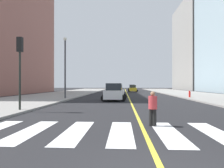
{
  "coord_description": "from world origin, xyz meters",
  "views": [
    {
      "loc": [
        -0.84,
        -3.68,
        1.86
      ],
      "look_at": [
        -2.84,
        32.65,
        1.97
      ],
      "focal_mm": 31.61,
      "sensor_mm": 36.0,
      "label": 1
    }
  ],
  "objects_px": {
    "car_blue_third": "(132,88)",
    "street_lamp": "(65,62)",
    "pedestrian_crossing": "(153,107)",
    "fire_hydrant": "(190,94)",
    "car_white_nearest": "(114,92)",
    "car_yellow_second": "(133,89)",
    "traffic_light_far_corner": "(20,59)"
  },
  "relations": [
    {
      "from": "car_blue_third",
      "to": "traffic_light_far_corner",
      "type": "bearing_deg",
      "value": 80.05
    },
    {
      "from": "car_blue_third",
      "to": "fire_hydrant",
      "type": "distance_m",
      "value": 35.28
    },
    {
      "from": "pedestrian_crossing",
      "to": "car_yellow_second",
      "type": "bearing_deg",
      "value": -61.04
    },
    {
      "from": "car_blue_third",
      "to": "pedestrian_crossing",
      "type": "relative_size",
      "value": 2.69
    },
    {
      "from": "car_yellow_second",
      "to": "fire_hydrant",
      "type": "bearing_deg",
      "value": 106.05
    },
    {
      "from": "traffic_light_far_corner",
      "to": "car_yellow_second",
      "type": "bearing_deg",
      "value": 75.74
    },
    {
      "from": "car_yellow_second",
      "to": "car_blue_third",
      "type": "bearing_deg",
      "value": -91.19
    },
    {
      "from": "car_white_nearest",
      "to": "street_lamp",
      "type": "distance_m",
      "value": 7.58
    },
    {
      "from": "car_white_nearest",
      "to": "street_lamp",
      "type": "height_order",
      "value": "street_lamp"
    },
    {
      "from": "pedestrian_crossing",
      "to": "fire_hydrant",
      "type": "distance_m",
      "value": 20.04
    },
    {
      "from": "car_white_nearest",
      "to": "pedestrian_crossing",
      "type": "height_order",
      "value": "car_white_nearest"
    },
    {
      "from": "traffic_light_far_corner",
      "to": "pedestrian_crossing",
      "type": "distance_m",
      "value": 9.72
    },
    {
      "from": "fire_hydrant",
      "to": "street_lamp",
      "type": "height_order",
      "value": "street_lamp"
    },
    {
      "from": "pedestrian_crossing",
      "to": "traffic_light_far_corner",
      "type": "bearing_deg",
      "value": 4.06
    },
    {
      "from": "car_yellow_second",
      "to": "traffic_light_far_corner",
      "type": "bearing_deg",
      "value": 76.02
    },
    {
      "from": "traffic_light_far_corner",
      "to": "car_blue_third",
      "type": "bearing_deg",
      "value": 78.66
    },
    {
      "from": "car_white_nearest",
      "to": "traffic_light_far_corner",
      "type": "xyz_separation_m",
      "value": [
        -6.02,
        -9.89,
        2.68
      ]
    },
    {
      "from": "street_lamp",
      "to": "car_blue_third",
      "type": "bearing_deg",
      "value": 74.82
    },
    {
      "from": "car_blue_third",
      "to": "fire_hydrant",
      "type": "bearing_deg",
      "value": 101.61
    },
    {
      "from": "car_blue_third",
      "to": "street_lamp",
      "type": "height_order",
      "value": "street_lamp"
    },
    {
      "from": "fire_hydrant",
      "to": "car_white_nearest",
      "type": "bearing_deg",
      "value": -156.27
    },
    {
      "from": "car_blue_third",
      "to": "street_lamp",
      "type": "relative_size",
      "value": 0.54
    },
    {
      "from": "car_white_nearest",
      "to": "pedestrian_crossing",
      "type": "bearing_deg",
      "value": -77.87
    },
    {
      "from": "pedestrian_crossing",
      "to": "car_blue_third",
      "type": "bearing_deg",
      "value": -61.0
    },
    {
      "from": "fire_hydrant",
      "to": "street_lamp",
      "type": "xyz_separation_m",
      "value": [
        -16.42,
        -2.71,
        4.12
      ]
    },
    {
      "from": "car_white_nearest",
      "to": "traffic_light_far_corner",
      "type": "bearing_deg",
      "value": -118.58
    },
    {
      "from": "fire_hydrant",
      "to": "street_lamp",
      "type": "distance_m",
      "value": 17.14
    },
    {
      "from": "traffic_light_far_corner",
      "to": "street_lamp",
      "type": "distance_m",
      "value": 11.66
    },
    {
      "from": "car_white_nearest",
      "to": "street_lamp",
      "type": "xyz_separation_m",
      "value": [
        -6.35,
        1.72,
        3.76
      ]
    },
    {
      "from": "car_white_nearest",
      "to": "car_yellow_second",
      "type": "relative_size",
      "value": 1.16
    },
    {
      "from": "car_white_nearest",
      "to": "car_blue_third",
      "type": "bearing_deg",
      "value": 87.21
    },
    {
      "from": "car_yellow_second",
      "to": "street_lamp",
      "type": "height_order",
      "value": "street_lamp"
    }
  ]
}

